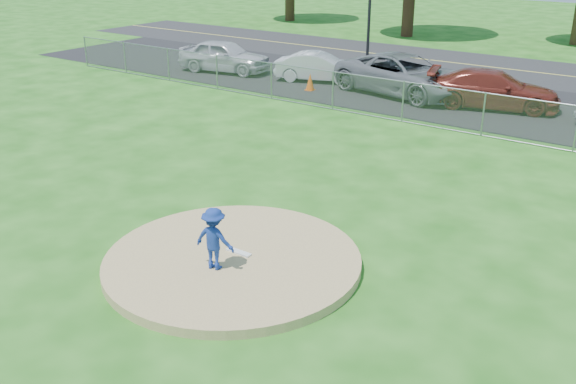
# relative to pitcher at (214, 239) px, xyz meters

# --- Properties ---
(ground) EXTENTS (120.00, 120.00, 0.00)m
(ground) POSITION_rel_pitcher_xyz_m (-0.03, 10.56, -0.85)
(ground) COLOR #1A5813
(ground) RESTS_ON ground
(pitchers_mound) EXTENTS (5.40, 5.40, 0.20)m
(pitchers_mound) POSITION_rel_pitcher_xyz_m (-0.03, 0.56, -0.75)
(pitchers_mound) COLOR tan
(pitchers_mound) RESTS_ON ground
(pitching_rubber) EXTENTS (0.60, 0.15, 0.04)m
(pitching_rubber) POSITION_rel_pitcher_xyz_m (-0.03, 0.76, -0.63)
(pitching_rubber) COLOR white
(pitching_rubber) RESTS_ON pitchers_mound
(chain_link_fence) EXTENTS (40.00, 0.06, 1.50)m
(chain_link_fence) POSITION_rel_pitcher_xyz_m (-0.03, 12.56, -0.10)
(chain_link_fence) COLOR gray
(chain_link_fence) RESTS_ON ground
(parking_lot) EXTENTS (50.00, 8.00, 0.01)m
(parking_lot) POSITION_rel_pitcher_xyz_m (-0.03, 17.06, -0.85)
(parking_lot) COLOR black
(parking_lot) RESTS_ON ground
(street) EXTENTS (60.00, 7.00, 0.01)m
(street) POSITION_rel_pitcher_xyz_m (-0.03, 24.56, -0.85)
(street) COLOR #242427
(street) RESTS_ON ground
(pitcher) EXTENTS (0.92, 0.63, 1.31)m
(pitcher) POSITION_rel_pitcher_xyz_m (0.00, 0.00, 0.00)
(pitcher) COLOR navy
(pitcher) RESTS_ON pitchers_mound
(traffic_cone) EXTENTS (0.38, 0.38, 0.74)m
(traffic_cone) POSITION_rel_pitcher_xyz_m (-7.57, 14.79, -0.47)
(traffic_cone) COLOR #EE5A0C
(traffic_cone) RESTS_ON parking_lot
(parked_car_silver) EXTENTS (4.87, 2.70, 1.57)m
(parked_car_silver) POSITION_rel_pitcher_xyz_m (-13.25, 15.64, -0.06)
(parked_car_silver) COLOR silver
(parked_car_silver) RESTS_ON parking_lot
(parked_car_white) EXTENTS (4.24, 2.73, 1.32)m
(parked_car_white) POSITION_rel_pitcher_xyz_m (-8.28, 16.56, -0.18)
(parked_car_white) COLOR silver
(parked_car_white) RESTS_ON parking_lot
(parked_car_gray) EXTENTS (6.52, 3.97, 1.69)m
(parked_car_gray) POSITION_rel_pitcher_xyz_m (-3.91, 16.46, 0.00)
(parked_car_gray) COLOR slate
(parked_car_gray) RESTS_ON parking_lot
(parked_car_darkred) EXTENTS (5.44, 3.34, 1.47)m
(parked_car_darkred) POSITION_rel_pitcher_xyz_m (-0.03, 16.49, -0.11)
(parked_car_darkred) COLOR maroon
(parked_car_darkred) RESTS_ON parking_lot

